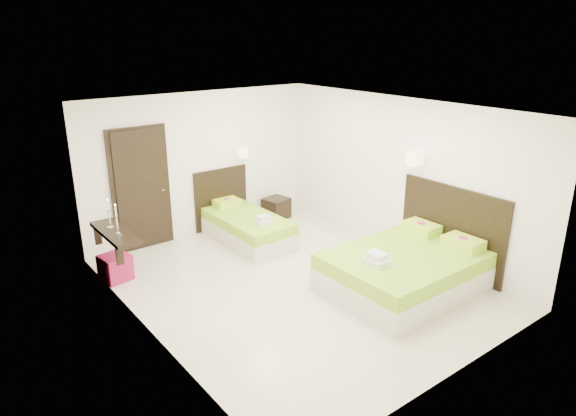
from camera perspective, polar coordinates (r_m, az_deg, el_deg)
floor at (r=7.79m, az=0.77°, el=-8.39°), size 5.50×5.50×0.00m
bed_single at (r=9.28m, az=-4.79°, el=-1.90°), size 1.11×1.85×1.53m
bed_double at (r=7.75m, az=13.14°, el=-6.43°), size 2.20×1.87×1.81m
nightstand at (r=10.34m, az=-1.32°, el=-0.02°), size 0.53×0.49×0.42m
ottoman at (r=8.25m, az=-18.63°, el=-6.29°), size 0.46×0.46×0.40m
door at (r=9.05m, az=-16.00°, el=2.00°), size 1.02×0.15×2.14m
console_shelf at (r=7.86m, az=-18.75°, el=-2.68°), size 0.35×1.20×0.78m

